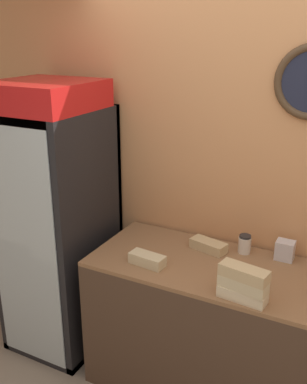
% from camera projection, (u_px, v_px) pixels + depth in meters
% --- Properties ---
extents(wall_back, '(5.20, 0.10, 2.70)m').
position_uv_depth(wall_back, '(264.00, 180.00, 2.80)').
color(wall_back, tan).
rests_on(wall_back, ground_plane).
extents(prep_counter, '(1.82, 0.69, 0.91)m').
position_uv_depth(prep_counter, '(235.00, 336.00, 2.78)').
color(prep_counter, '#4C3828').
rests_on(prep_counter, ground_plane).
extents(beverage_cooler, '(0.63, 0.71, 1.94)m').
position_uv_depth(beverage_cooler, '(61.00, 208.00, 3.18)').
color(beverage_cooler, black).
rests_on(beverage_cooler, ground_plane).
extents(sandwich_stack_bottom, '(0.26, 0.12, 0.06)m').
position_uv_depth(sandwich_stack_bottom, '(242.00, 294.00, 2.34)').
color(sandwich_stack_bottom, beige).
rests_on(sandwich_stack_bottom, prep_counter).
extents(sandwich_stack_middle, '(0.27, 0.13, 0.06)m').
position_uv_depth(sandwich_stack_middle, '(243.00, 284.00, 2.32)').
color(sandwich_stack_middle, beige).
rests_on(sandwich_stack_middle, sandwich_stack_bottom).
extents(sandwich_stack_top, '(0.27, 0.14, 0.06)m').
position_uv_depth(sandwich_stack_top, '(244.00, 273.00, 2.30)').
color(sandwich_stack_top, tan).
rests_on(sandwich_stack_top, sandwich_stack_middle).
extents(sandwich_flat_left, '(0.23, 0.12, 0.07)m').
position_uv_depth(sandwich_flat_left, '(147.00, 259.00, 2.69)').
color(sandwich_flat_left, beige).
rests_on(sandwich_flat_left, prep_counter).
extents(sandwich_flat_right, '(0.25, 0.15, 0.06)m').
position_uv_depth(sandwich_flat_right, '(208.00, 246.00, 2.87)').
color(sandwich_flat_right, tan).
rests_on(sandwich_flat_right, prep_counter).
extents(condiment_jar, '(0.08, 0.08, 0.12)m').
position_uv_depth(condiment_jar, '(245.00, 244.00, 2.83)').
color(condiment_jar, silver).
rests_on(condiment_jar, prep_counter).
extents(napkin_dispenser, '(0.11, 0.09, 0.12)m').
position_uv_depth(napkin_dispenser, '(285.00, 250.00, 2.74)').
color(napkin_dispenser, silver).
rests_on(napkin_dispenser, prep_counter).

